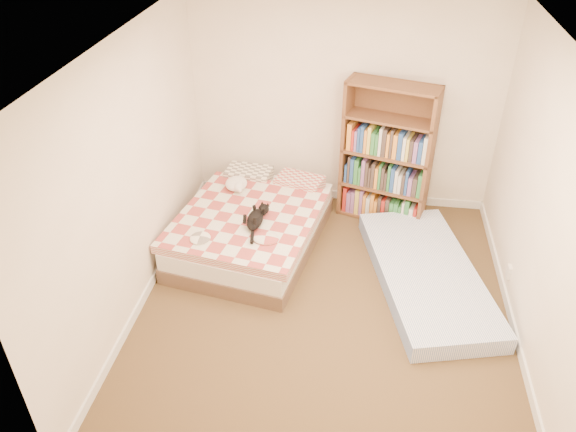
# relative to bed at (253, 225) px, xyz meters

# --- Properties ---
(room) EXTENTS (3.51, 4.01, 2.51)m
(room) POSITION_rel_bed_xyz_m (0.88, -0.92, 0.96)
(room) COLOR #4B3420
(room) RESTS_ON ground
(bed) EXTENTS (1.66, 2.11, 0.51)m
(bed) POSITION_rel_bed_xyz_m (0.00, 0.00, 0.00)
(bed) COLOR brown
(bed) RESTS_ON room
(bookshelf) EXTENTS (1.08, 0.60, 1.65)m
(bookshelf) POSITION_rel_bed_xyz_m (1.40, 0.76, 0.36)
(bookshelf) COLOR brown
(bookshelf) RESTS_ON room
(floor_mattress) EXTENTS (1.42, 2.23, 0.19)m
(floor_mattress) POSITION_rel_bed_xyz_m (1.87, -0.43, -0.14)
(floor_mattress) COLOR #7E99D3
(floor_mattress) RESTS_ON room
(black_cat) EXTENTS (0.27, 0.62, 0.14)m
(black_cat) POSITION_rel_bed_xyz_m (0.10, -0.28, 0.29)
(black_cat) COLOR black
(black_cat) RESTS_ON bed
(white_dog) EXTENTS (0.31, 0.34, 0.13)m
(white_dog) POSITION_rel_bed_xyz_m (-0.25, 0.35, 0.29)
(white_dog) COLOR white
(white_dog) RESTS_ON bed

